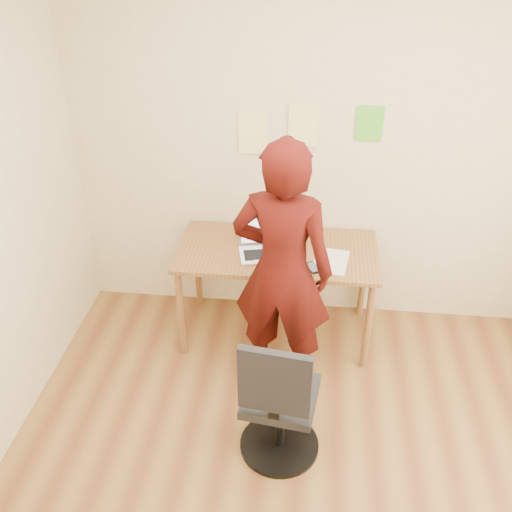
# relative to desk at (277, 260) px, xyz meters

# --- Properties ---
(room) EXTENTS (3.58, 3.58, 2.78)m
(room) POSITION_rel_desk_xyz_m (0.23, -1.38, 0.70)
(room) COLOR brown
(room) RESTS_ON ground
(desk) EXTENTS (1.40, 0.70, 0.74)m
(desk) POSITION_rel_desk_xyz_m (0.00, 0.00, 0.00)
(desk) COLOR olive
(desk) RESTS_ON ground
(laptop) EXTENTS (0.40, 0.37, 0.25)m
(laptop) POSITION_rel_desk_xyz_m (-0.09, -0.03, 0.14)
(laptop) COLOR silver
(laptop) RESTS_ON desk
(paper_sheet) EXTENTS (0.27, 0.35, 0.00)m
(paper_sheet) POSITION_rel_desk_xyz_m (0.37, -0.11, 0.09)
(paper_sheet) COLOR white
(paper_sheet) RESTS_ON desk
(phone) EXTENTS (0.13, 0.15, 0.01)m
(phone) POSITION_rel_desk_xyz_m (0.25, -0.21, 0.09)
(phone) COLOR black
(phone) RESTS_ON desk
(wall_note_left) EXTENTS (0.21, 0.00, 0.30)m
(wall_note_left) POSITION_rel_desk_xyz_m (-0.21, 0.36, 0.80)
(wall_note_left) COLOR #FBF196
(wall_note_left) RESTS_ON room
(wall_note_mid) EXTENTS (0.21, 0.00, 0.30)m
(wall_note_mid) POSITION_rel_desk_xyz_m (0.14, 0.36, 0.87)
(wall_note_mid) COLOR #FBF196
(wall_note_mid) RESTS_ON room
(wall_note_right) EXTENTS (0.18, 0.00, 0.24)m
(wall_note_right) POSITION_rel_desk_xyz_m (0.57, 0.36, 0.90)
(wall_note_right) COLOR #52C22B
(wall_note_right) RESTS_ON room
(office_chair) EXTENTS (0.48, 0.48, 0.92)m
(office_chair) POSITION_rel_desk_xyz_m (0.10, -1.13, -0.26)
(office_chair) COLOR black
(office_chair) RESTS_ON ground
(person) EXTENTS (0.70, 0.51, 1.75)m
(person) POSITION_rel_desk_xyz_m (0.06, -0.47, 0.22)
(person) COLOR #3C0B08
(person) RESTS_ON ground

